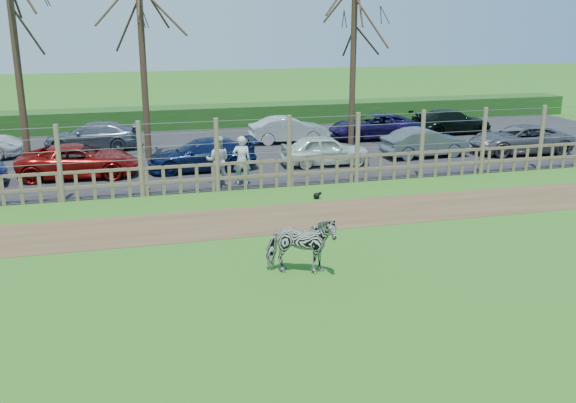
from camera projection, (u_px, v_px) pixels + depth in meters
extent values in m
plane|color=#508B36|center=(273.00, 282.00, 14.33)|extent=(120.00, 120.00, 0.00)
cube|color=brown|center=(237.00, 222.00, 18.51)|extent=(34.00, 2.80, 0.01)
cube|color=#232326|center=(195.00, 153.00, 27.79)|extent=(44.00, 13.00, 0.04)
cube|color=#1E4716|center=(178.00, 118.00, 34.14)|extent=(46.00, 2.00, 1.10)
cube|color=brown|center=(218.00, 179.00, 21.63)|extent=(30.00, 0.06, 0.10)
cube|color=brown|center=(217.00, 164.00, 21.50)|extent=(30.00, 0.06, 0.10)
cylinder|color=brown|center=(59.00, 164.00, 20.18)|extent=(0.16, 0.16, 2.50)
cylinder|color=brown|center=(140.00, 159.00, 20.80)|extent=(0.16, 0.16, 2.50)
cylinder|color=brown|center=(217.00, 155.00, 21.41)|extent=(0.16, 0.16, 2.50)
cylinder|color=brown|center=(289.00, 151.00, 22.03)|extent=(0.16, 0.16, 2.50)
cylinder|color=brown|center=(357.00, 148.00, 22.65)|extent=(0.16, 0.16, 2.50)
cylinder|color=brown|center=(422.00, 144.00, 23.26)|extent=(0.16, 0.16, 2.50)
cylinder|color=brown|center=(483.00, 141.00, 23.88)|extent=(0.16, 0.16, 2.50)
cylinder|color=brown|center=(542.00, 138.00, 24.50)|extent=(0.16, 0.16, 2.50)
cylinder|color=gray|center=(217.00, 155.00, 21.41)|extent=(30.00, 0.02, 0.02)
cylinder|color=gray|center=(217.00, 144.00, 21.30)|extent=(30.00, 0.02, 0.02)
cylinder|color=gray|center=(216.00, 132.00, 21.19)|extent=(30.00, 0.02, 0.02)
cylinder|color=gray|center=(216.00, 121.00, 21.09)|extent=(30.00, 0.02, 0.02)
cylinder|color=#3D2B1E|center=(18.00, 73.00, 23.30)|extent=(0.26, 0.26, 7.50)
cylinder|color=#3D2B1E|center=(144.00, 81.00, 25.47)|extent=(0.26, 0.26, 6.50)
cylinder|color=#3D2B1E|center=(353.00, 69.00, 28.09)|extent=(0.26, 0.26, 7.00)
imported|color=gray|center=(301.00, 246.00, 14.60)|extent=(1.77, 1.20, 1.37)
imported|color=silver|center=(242.00, 160.00, 22.27)|extent=(0.69, 0.52, 1.72)
imported|color=#C0BAC0|center=(218.00, 160.00, 22.28)|extent=(0.97, 0.84, 1.72)
sphere|color=black|center=(316.00, 196.00, 20.84)|extent=(0.21, 0.21, 0.21)
sphere|color=black|center=(320.00, 193.00, 20.86)|extent=(0.10, 0.10, 0.10)
imported|color=maroon|center=(79.00, 161.00, 23.44)|extent=(4.43, 2.26, 1.20)
imported|color=#0D1944|center=(202.00, 155.00, 24.48)|extent=(4.14, 1.69, 1.20)
imported|color=silver|center=(325.00, 150.00, 25.34)|extent=(3.58, 1.56, 1.20)
imported|color=#525C64|center=(425.00, 143.00, 26.83)|extent=(3.70, 1.46, 1.20)
imported|color=#59555E|center=(520.00, 139.00, 27.55)|extent=(4.51, 2.44, 1.20)
imported|color=#4E5766|center=(92.00, 136.00, 28.33)|extent=(4.31, 2.19, 1.20)
imported|color=#B8BEC0|center=(288.00, 130.00, 29.91)|extent=(3.66, 1.33, 1.20)
imported|color=#170F3C|center=(373.00, 126.00, 30.83)|extent=(4.40, 2.17, 1.20)
imported|color=black|center=(452.00, 122.00, 32.21)|extent=(4.16, 1.74, 1.20)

